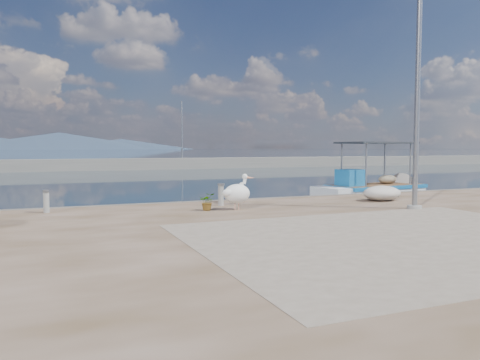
% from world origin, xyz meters
% --- Properties ---
extents(ground, '(1400.00, 1400.00, 0.00)m').
position_xyz_m(ground, '(0.00, 0.00, 0.00)').
color(ground, '#162635').
rests_on(ground, ground).
extents(quay_patch, '(9.00, 7.00, 0.01)m').
position_xyz_m(quay_patch, '(1.00, -3.00, 0.50)').
color(quay_patch, gray).
rests_on(quay_patch, quay).
extents(breakwater, '(120.00, 2.20, 7.50)m').
position_xyz_m(breakwater, '(-0.00, 40.00, 0.60)').
color(breakwater, gray).
rests_on(breakwater, ground).
extents(mountains, '(370.00, 280.00, 22.00)m').
position_xyz_m(mountains, '(4.39, 650.00, 9.51)').
color(mountains, '#28384C').
rests_on(mountains, ground).
extents(boat_right, '(6.64, 2.86, 3.09)m').
position_xyz_m(boat_right, '(8.35, 7.30, 0.24)').
color(boat_right, white).
rests_on(boat_right, ground).
extents(pelican, '(1.14, 0.68, 1.08)m').
position_xyz_m(pelican, '(-0.65, 2.44, 1.01)').
color(pelican, tan).
rests_on(pelican, quay).
extents(lamp_post, '(0.44, 0.96, 7.00)m').
position_xyz_m(lamp_post, '(4.51, 0.59, 3.80)').
color(lamp_post, gray).
rests_on(lamp_post, quay).
extents(bollard_near, '(0.24, 0.24, 0.72)m').
position_xyz_m(bollard_near, '(-0.77, 3.56, 0.89)').
color(bollard_near, gray).
rests_on(bollard_near, quay).
extents(bollard_far, '(0.22, 0.22, 0.67)m').
position_xyz_m(bollard_far, '(-6.02, 3.97, 0.86)').
color(bollard_far, gray).
rests_on(bollard_far, quay).
extents(potted_plant, '(0.58, 0.54, 0.53)m').
position_xyz_m(potted_plant, '(-1.54, 2.63, 0.77)').
color(potted_plant, '#33722D').
rests_on(potted_plant, quay).
extents(net_pile_d, '(1.42, 1.06, 0.53)m').
position_xyz_m(net_pile_d, '(5.01, 2.71, 0.77)').
color(net_pile_d, silver).
rests_on(net_pile_d, quay).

